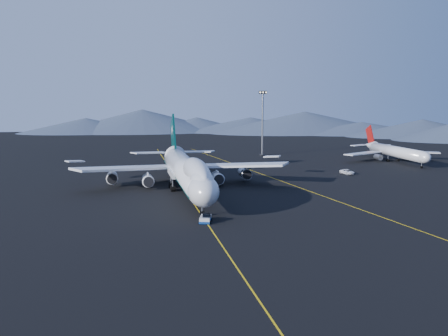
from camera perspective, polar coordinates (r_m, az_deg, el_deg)
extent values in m
plane|color=black|center=(130.03, -4.33, -2.81)|extent=(500.00, 500.00, 0.00)
cube|color=yellow|center=(130.03, -4.33, -2.80)|extent=(0.25, 220.00, 0.01)
cube|color=yellow|center=(146.23, 6.92, -1.62)|extent=(28.08, 198.09, 0.01)
cone|color=#3E4A5F|center=(359.50, -15.51, 4.86)|extent=(100.00, 100.00, 12.00)
cone|color=#3E4A5F|center=(363.11, -3.15, 5.18)|extent=(100.00, 100.00, 12.00)
cone|color=#3E4A5F|center=(357.65, 9.22, 5.04)|extent=(100.00, 100.00, 12.00)
cone|color=#3E4A5F|center=(343.34, 21.74, 4.44)|extent=(100.00, 100.00, 12.00)
cylinder|color=silver|center=(129.09, -4.36, -0.37)|extent=(6.50, 56.00, 6.50)
ellipsoid|color=silver|center=(101.74, -2.39, -2.65)|extent=(6.50, 10.40, 6.50)
ellipsoid|color=silver|center=(110.58, -3.18, -0.47)|extent=(5.13, 25.16, 5.85)
cube|color=black|center=(99.58, -2.21, -2.18)|extent=(3.60, 1.61, 1.29)
cone|color=silver|center=(161.51, -5.82, 1.61)|extent=(6.50, 12.00, 6.50)
cube|color=#033431|center=(130.20, -4.41, -0.69)|extent=(6.24, 60.00, 1.10)
cube|color=silver|center=(134.65, -4.64, -0.49)|extent=(7.50, 13.00, 1.60)
cube|color=silver|center=(139.57, -10.86, -0.02)|extent=(30.62, 23.28, 2.83)
cube|color=silver|center=(142.79, 0.85, 0.31)|extent=(30.62, 23.28, 2.83)
cylinder|color=slate|center=(136.18, -8.71, -1.36)|extent=(2.90, 5.50, 2.90)
cylinder|color=slate|center=(142.49, -12.65, -1.04)|extent=(2.90, 5.50, 2.90)
cylinder|color=slate|center=(138.35, -0.82, -1.11)|extent=(2.90, 5.50, 2.90)
cylinder|color=slate|center=(146.61, 2.36, -0.59)|extent=(2.90, 5.50, 2.90)
cube|color=#033431|center=(160.03, -5.81, 3.35)|extent=(0.55, 14.11, 15.94)
cube|color=silver|center=(162.40, -8.51, 1.74)|extent=(12.39, 9.47, 0.98)
cube|color=silver|center=(163.84, -3.26, 1.87)|extent=(12.39, 9.47, 0.98)
cylinder|color=black|center=(104.25, -2.51, -5.23)|extent=(0.90, 1.10, 1.10)
cube|color=silver|center=(99.37, -2.14, -5.81)|extent=(3.03, 4.44, 1.01)
cube|color=navy|center=(99.46, -2.14, -6.01)|extent=(3.16, 4.65, 0.46)
cube|color=black|center=(99.20, -2.14, -5.40)|extent=(1.81, 1.81, 0.83)
cylinder|color=silver|center=(200.08, 19.13, 1.75)|extent=(4.17, 35.12, 4.17)
ellipsoid|color=silver|center=(185.28, 21.88, 1.14)|extent=(4.17, 5.84, 4.17)
cone|color=silver|center=(218.14, 16.36, 2.48)|extent=(4.17, 7.68, 4.17)
cube|color=silver|center=(199.67, 15.60, 1.63)|extent=(18.43, 12.44, 0.38)
cube|color=silver|center=(210.54, 20.94, 1.72)|extent=(18.43, 12.44, 0.38)
cylinder|color=slate|center=(199.71, 17.21, 1.19)|extent=(2.08, 3.84, 2.08)
cylinder|color=slate|center=(205.76, 20.16, 1.25)|extent=(2.08, 3.84, 2.08)
cube|color=maroon|center=(218.27, 16.34, 3.58)|extent=(0.38, 7.48, 8.84)
imported|color=white|center=(165.15, 13.90, -0.41)|extent=(3.47, 5.89, 1.54)
cylinder|color=black|center=(212.85, 4.38, 1.52)|extent=(2.51, 2.51, 0.42)
cylinder|color=slate|center=(211.76, 4.42, 4.98)|extent=(0.73, 0.73, 26.18)
cube|color=black|center=(211.45, 4.46, 8.61)|extent=(3.35, 0.84, 1.26)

